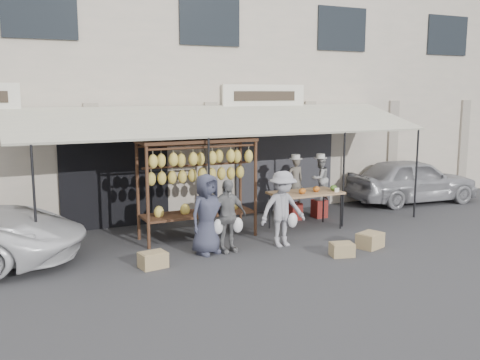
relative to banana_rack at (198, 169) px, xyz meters
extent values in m
plane|color=#2D2D30|center=(1.05, -1.65, -1.58)|extent=(90.00, 90.00, 0.00)
cube|color=beige|center=(1.05, 4.85, 1.92)|extent=(24.00, 6.00, 7.00)
cube|color=#232328|center=(3.25, 1.81, -0.33)|extent=(3.00, 0.10, 2.50)
cube|color=black|center=(-1.45, 1.81, -0.33)|extent=(2.60, 0.10, 2.50)
cube|color=silver|center=(2.55, 1.75, 1.57)|extent=(2.40, 0.10, 0.60)
cube|color=beige|center=(1.05, 0.65, 1.02)|extent=(10.00, 2.34, 0.63)
cylinder|color=black|center=(-3.45, -0.50, -0.43)|extent=(0.05, 0.05, 2.30)
cylinder|color=black|center=(0.05, -0.50, -0.43)|extent=(0.05, 0.05, 2.30)
cylinder|color=black|center=(3.55, -0.50, -0.43)|extent=(0.05, 0.05, 2.30)
cylinder|color=black|center=(5.85, -0.50, -0.43)|extent=(0.05, 0.05, 2.30)
cylinder|color=#372115|center=(-1.25, -0.34, -0.48)|extent=(0.07, 0.07, 2.20)
cylinder|color=#372115|center=(1.25, -0.34, -0.48)|extent=(0.07, 0.07, 2.20)
cylinder|color=#372115|center=(-1.25, 0.46, -0.48)|extent=(0.07, 0.07, 2.20)
cylinder|color=#372115|center=(1.25, 0.46, -0.48)|extent=(0.07, 0.07, 2.20)
cube|color=#372115|center=(0.00, 0.06, 0.62)|extent=(2.60, 0.90, 0.07)
cylinder|color=#372115|center=(0.00, -0.29, 0.50)|extent=(2.50, 0.05, 0.05)
cylinder|color=#372115|center=(0.00, 0.41, 0.50)|extent=(2.50, 0.05, 0.05)
cylinder|color=#372115|center=(0.00, 0.06, 0.07)|extent=(2.50, 0.05, 0.05)
cube|color=#372115|center=(0.00, 0.06, -1.03)|extent=(2.50, 0.80, 0.05)
ellipsoid|color=#ECD15A|center=(-1.10, -0.29, 0.26)|extent=(0.20, 0.18, 0.30)
ellipsoid|color=#ECD15A|center=(-0.88, -0.14, 0.25)|extent=(0.20, 0.18, 0.30)
ellipsoid|color=#ECD15A|center=(-0.66, -0.29, 0.27)|extent=(0.20, 0.18, 0.30)
ellipsoid|color=#ECD15A|center=(-0.44, -0.14, 0.23)|extent=(0.20, 0.18, 0.30)
ellipsoid|color=#ECD15A|center=(-0.22, -0.29, 0.26)|extent=(0.20, 0.18, 0.30)
ellipsoid|color=#ECD15A|center=(0.00, -0.14, 0.23)|extent=(0.20, 0.18, 0.30)
ellipsoid|color=#ECD15A|center=(0.22, -0.29, 0.27)|extent=(0.20, 0.18, 0.30)
ellipsoid|color=#ECD15A|center=(0.44, -0.14, 0.27)|extent=(0.20, 0.18, 0.30)
ellipsoid|color=#ECD15A|center=(0.66, -0.29, 0.28)|extent=(0.20, 0.18, 0.30)
ellipsoid|color=#ECD15A|center=(0.88, -0.14, 0.25)|extent=(0.20, 0.18, 0.30)
ellipsoid|color=#ECD15A|center=(1.10, -0.29, 0.26)|extent=(0.20, 0.18, 0.30)
ellipsoid|color=#ECD15A|center=(-1.05, 0.06, -0.16)|extent=(0.20, 0.18, 0.30)
ellipsoid|color=#ECD15A|center=(-0.82, 0.06, -0.16)|extent=(0.20, 0.18, 0.30)
ellipsoid|color=#ECD15A|center=(-0.58, 0.06, -0.16)|extent=(0.20, 0.18, 0.30)
ellipsoid|color=#ECD15A|center=(-0.35, 0.06, -0.16)|extent=(0.20, 0.18, 0.30)
ellipsoid|color=#ECD15A|center=(-0.12, 0.06, -0.15)|extent=(0.20, 0.18, 0.30)
ellipsoid|color=#ECD15A|center=(0.12, 0.06, -0.13)|extent=(0.20, 0.18, 0.30)
ellipsoid|color=#ECD15A|center=(0.35, 0.06, -0.15)|extent=(0.20, 0.18, 0.30)
ellipsoid|color=#ECD15A|center=(0.58, 0.06, -0.15)|extent=(0.20, 0.18, 0.30)
ellipsoid|color=#ECD15A|center=(0.82, 0.06, -0.16)|extent=(0.20, 0.18, 0.30)
ellipsoid|color=#ECD15A|center=(1.05, 0.06, -0.14)|extent=(0.20, 0.18, 0.30)
cube|color=#A58056|center=(2.62, -0.29, -0.70)|extent=(1.70, 0.90, 0.05)
cylinder|color=black|center=(1.85, -0.66, -1.15)|extent=(0.04, 0.04, 0.85)
cylinder|color=black|center=(3.39, -0.66, -1.15)|extent=(0.04, 0.04, 0.85)
cylinder|color=black|center=(1.85, 0.08, -1.15)|extent=(0.04, 0.04, 0.85)
cylinder|color=black|center=(3.39, 0.08, -1.15)|extent=(0.04, 0.04, 0.85)
ellipsoid|color=#B25919|center=(1.92, -0.46, -0.61)|extent=(0.18, 0.14, 0.14)
ellipsoid|color=#B25919|center=(2.39, -0.50, -0.61)|extent=(0.18, 0.14, 0.14)
ellipsoid|color=#B25919|center=(2.84, -0.41, -0.61)|extent=(0.18, 0.14, 0.14)
ellipsoid|color=#477226|center=(3.30, -0.45, -0.61)|extent=(0.18, 0.14, 0.14)
imported|color=#686156|center=(2.87, 0.61, -0.55)|extent=(0.44, 0.30, 1.18)
imported|color=#A2A2A2|center=(3.59, 0.56, -0.54)|extent=(0.63, 0.54, 1.14)
imported|color=#373A4D|center=(-0.26, -1.17, -0.75)|extent=(0.93, 0.76, 1.64)
imported|color=gray|center=(0.15, -1.23, -0.82)|extent=(0.92, 0.46, 1.51)
imported|color=#96959E|center=(1.38, -1.35, -0.77)|extent=(1.05, 0.61, 1.62)
cube|color=maroon|center=(2.87, 0.61, -1.36)|extent=(0.33, 0.33, 0.43)
cube|color=maroon|center=(3.59, 0.56, -1.34)|extent=(0.34, 0.34, 0.46)
cube|color=tan|center=(2.11, -2.48, -1.44)|extent=(0.52, 0.44, 0.27)
cube|color=tan|center=(3.00, -2.25, -1.42)|extent=(0.63, 0.56, 0.32)
cube|color=tan|center=(-1.51, -1.55, -1.43)|extent=(0.54, 0.44, 0.29)
imported|color=#9E9EA3|center=(7.17, 1.02, -0.91)|extent=(4.05, 1.96, 1.33)
camera|label=1|loc=(-4.15, -10.94, 1.66)|focal=40.00mm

